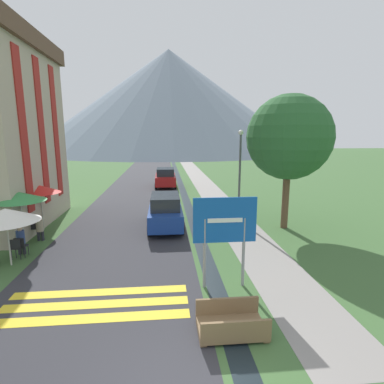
% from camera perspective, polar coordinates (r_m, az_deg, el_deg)
% --- Properties ---
extents(ground_plane, '(160.00, 160.00, 0.00)m').
position_cam_1_polar(ground_plane, '(25.34, -4.29, -0.40)').
color(ground_plane, '#3D6033').
extents(road, '(6.40, 60.00, 0.01)m').
position_cam_1_polar(road, '(35.25, -8.68, 2.70)').
color(road, '#2D2D33').
rests_on(road, ground_plane).
extents(footpath, '(2.20, 60.00, 0.01)m').
position_cam_1_polar(footpath, '(35.42, 1.23, 2.87)').
color(footpath, gray).
rests_on(footpath, ground_plane).
extents(drainage_channel, '(0.60, 60.00, 0.00)m').
position_cam_1_polar(drainage_channel, '(35.23, -2.66, 2.81)').
color(drainage_channel, black).
rests_on(drainage_channel, ground_plane).
extents(crosswalk_marking, '(5.44, 1.84, 0.01)m').
position_cam_1_polar(crosswalk_marking, '(9.87, -17.78, -19.71)').
color(crosswalk_marking, yellow).
rests_on(crosswalk_marking, ground_plane).
extents(mountain_distant, '(82.53, 82.53, 29.98)m').
position_cam_1_polar(mountain_distant, '(96.11, -4.37, 16.86)').
color(mountain_distant, slate).
rests_on(mountain_distant, ground_plane).
extents(road_sign, '(2.04, 0.11, 3.02)m').
position_cam_1_polar(road_sign, '(9.67, 6.26, -6.80)').
color(road_sign, gray).
rests_on(road_sign, ground_plane).
extents(footbridge, '(1.70, 1.10, 0.65)m').
position_cam_1_polar(footbridge, '(8.34, 7.48, -23.67)').
color(footbridge, brown).
rests_on(footbridge, ground_plane).
extents(parked_car_near, '(1.83, 4.42, 1.82)m').
position_cam_1_polar(parked_car_near, '(16.18, -5.10, -3.61)').
color(parked_car_near, navy).
rests_on(parked_car_near, ground_plane).
extents(parked_car_far, '(1.98, 4.01, 1.82)m').
position_cam_1_polar(parked_car_far, '(28.66, -5.08, 2.75)').
color(parked_car_far, '#A31919').
rests_on(parked_car_far, ground_plane).
extents(cafe_chair_near_left, '(0.40, 0.40, 0.85)m').
position_cam_1_polar(cafe_chair_near_left, '(14.12, -30.47, -8.98)').
color(cafe_chair_near_left, '#232328').
rests_on(cafe_chair_near_left, ground_plane).
extents(cafe_chair_far_left, '(0.40, 0.40, 0.85)m').
position_cam_1_polar(cafe_chair_far_left, '(16.55, -27.84, -5.95)').
color(cafe_chair_far_left, '#232328').
rests_on(cafe_chair_far_left, ground_plane).
extents(cafe_chair_near_right, '(0.40, 0.40, 0.85)m').
position_cam_1_polar(cafe_chair_near_right, '(14.20, -29.86, -8.80)').
color(cafe_chair_near_right, '#232328').
rests_on(cafe_chair_near_right, ground_plane).
extents(cafe_umbrella_front_white, '(2.40, 2.40, 2.25)m').
position_cam_1_polar(cafe_umbrella_front_white, '(13.19, -31.98, -3.76)').
color(cafe_umbrella_front_white, '#B7B2A8').
rests_on(cafe_umbrella_front_white, ground_plane).
extents(cafe_umbrella_middle_green, '(2.20, 2.20, 2.46)m').
position_cam_1_polar(cafe_umbrella_middle_green, '(15.23, -30.01, -0.77)').
color(cafe_umbrella_middle_green, '#B7B2A8').
rests_on(cafe_umbrella_middle_green, ground_plane).
extents(cafe_umbrella_rear_red, '(2.02, 2.02, 2.37)m').
position_cam_1_polar(cafe_umbrella_rear_red, '(17.34, -26.97, 0.47)').
color(cafe_umbrella_rear_red, '#B7B2A8').
rests_on(cafe_umbrella_rear_red, ground_plane).
extents(person_seated_near, '(0.32, 0.32, 1.23)m').
position_cam_1_polar(person_seated_near, '(14.50, -29.84, -7.71)').
color(person_seated_near, '#282833').
rests_on(person_seated_near, ground_plane).
extents(person_seated_far, '(0.32, 0.32, 1.21)m').
position_cam_1_polar(person_seated_far, '(15.89, -27.01, -5.94)').
color(person_seated_far, '#282833').
rests_on(person_seated_far, ground_plane).
extents(streetlamp, '(0.28, 0.28, 5.20)m').
position_cam_1_polar(streetlamp, '(17.14, 9.10, 4.49)').
color(streetlamp, '#515156').
rests_on(streetlamp, ground_plane).
extents(tree_by_path, '(4.34, 4.34, 6.98)m').
position_cam_1_polar(tree_by_path, '(16.32, 18.02, 9.83)').
color(tree_by_path, brown).
rests_on(tree_by_path, ground_plane).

